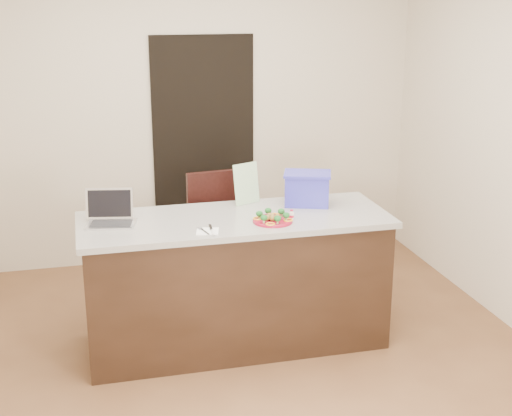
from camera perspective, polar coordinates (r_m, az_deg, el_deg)
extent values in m
plane|color=brown|center=(4.87, -0.96, -11.98)|extent=(4.00, 4.00, 0.00)
plane|color=beige|center=(6.30, -5.19, 7.76)|extent=(4.00, 0.00, 4.00)
plane|color=beige|center=(2.56, 9.16, -6.58)|extent=(4.00, 0.00, 4.00)
cube|color=black|center=(6.37, -4.18, 4.67)|extent=(0.90, 0.02, 2.00)
cube|color=black|center=(4.90, -1.65, -6.09)|extent=(2.00, 0.70, 0.88)
cube|color=beige|center=(4.73, -1.70, -0.96)|extent=(2.06, 0.76, 0.04)
cylinder|color=maroon|center=(4.63, 1.35, -1.04)|extent=(0.26, 0.26, 0.02)
torus|color=maroon|center=(4.62, 1.35, -0.97)|extent=(0.26, 0.26, 0.01)
sphere|color=olive|center=(4.62, 1.35, -0.72)|extent=(0.04, 0.04, 0.04)
sphere|color=olive|center=(4.64, 1.01, -0.64)|extent=(0.04, 0.04, 0.04)
sphere|color=olive|center=(4.60, 0.97, -0.77)|extent=(0.04, 0.04, 0.04)
sphere|color=olive|center=(4.59, 1.31, -0.85)|extent=(0.04, 0.04, 0.04)
sphere|color=olive|center=(4.60, 1.69, -0.79)|extent=(0.04, 0.04, 0.04)
sphere|color=olive|center=(4.63, 1.72, -0.67)|extent=(0.04, 0.04, 0.04)
ellipsoid|color=#134A1B|center=(4.68, 2.04, -0.28)|extent=(0.05, 0.05, 0.04)
ellipsoid|color=#134A1B|center=(4.69, 0.98, -0.22)|extent=(0.05, 0.05, 0.04)
ellipsoid|color=#134A1B|center=(4.63, 0.27, -0.46)|extent=(0.05, 0.05, 0.04)
ellipsoid|color=#134A1B|center=(4.55, 0.64, -0.78)|extent=(0.05, 0.05, 0.04)
ellipsoid|color=#134A1B|center=(4.53, 1.74, -0.85)|extent=(0.05, 0.05, 0.04)
ellipsoid|color=#134A1B|center=(4.60, 2.43, -0.59)|extent=(0.05, 0.05, 0.04)
torus|color=yellow|center=(4.72, 1.53, -0.53)|extent=(0.06, 0.06, 0.01)
torus|color=yellow|center=(4.64, 0.12, -0.83)|extent=(0.06, 0.06, 0.01)
torus|color=yellow|center=(4.53, 1.15, -1.29)|extent=(0.06, 0.06, 0.01)
torus|color=yellow|center=(4.61, 2.58, -0.97)|extent=(0.06, 0.06, 0.01)
cube|color=white|center=(4.45, -3.90, -1.87)|extent=(0.16, 0.16, 0.01)
cube|color=silver|center=(4.43, -4.11, -1.90)|extent=(0.04, 0.12, 0.00)
cube|color=silver|center=(4.49, -4.26, -1.63)|extent=(0.04, 0.06, 0.00)
cube|color=silver|center=(4.41, -3.41, -1.95)|extent=(0.03, 0.10, 0.01)
cube|color=silver|center=(4.51, -3.65, -1.55)|extent=(0.03, 0.12, 0.00)
cylinder|color=white|center=(4.68, 2.87, -0.63)|extent=(0.03, 0.03, 0.05)
cylinder|color=white|center=(4.68, 2.87, -0.30)|extent=(0.02, 0.02, 0.01)
cylinder|color=#B8132F|center=(4.67, 2.87, -0.19)|extent=(0.02, 0.02, 0.01)
cylinder|color=#B8132F|center=(4.68, 2.87, -0.66)|extent=(0.03, 0.03, 0.02)
cube|color=silver|center=(4.66, -11.51, -1.27)|extent=(0.34, 0.27, 0.01)
cube|color=silver|center=(4.73, -11.65, 0.37)|extent=(0.31, 0.11, 0.20)
cube|color=black|center=(4.72, -11.65, 0.35)|extent=(0.28, 0.09, 0.17)
cube|color=black|center=(4.65, -11.51, -1.22)|extent=(0.28, 0.20, 0.00)
cube|color=white|center=(4.99, -0.78, 1.97)|extent=(0.20, 0.12, 0.29)
cube|color=#3230B0|center=(4.99, 4.11, 1.46)|extent=(0.36, 0.30, 0.21)
cube|color=#3230B0|center=(4.96, 4.14, 2.75)|extent=(0.38, 0.33, 0.02)
cube|color=black|center=(5.45, -2.78, -3.09)|extent=(0.50, 0.50, 0.04)
cube|color=black|center=(5.55, -3.24, 0.35)|extent=(0.46, 0.09, 0.52)
cylinder|color=black|center=(5.33, -4.39, -6.42)|extent=(0.04, 0.04, 0.49)
cylinder|color=black|center=(5.40, -0.29, -6.03)|extent=(0.04, 0.04, 0.49)
cylinder|color=black|center=(5.69, -5.06, -4.89)|extent=(0.04, 0.04, 0.49)
cylinder|color=black|center=(5.75, -1.22, -4.55)|extent=(0.04, 0.04, 0.49)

